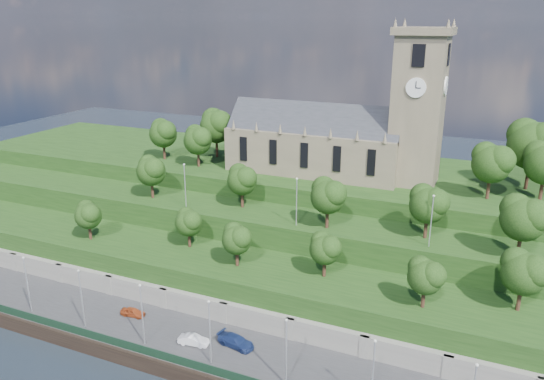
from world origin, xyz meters
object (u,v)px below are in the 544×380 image
at_px(church, 341,134).
at_px(car_left, 133,312).
at_px(car_right, 236,341).
at_px(car_middle, 194,340).

bearing_deg(church, car_left, -115.61).
height_order(church, car_right, church).
distance_m(car_left, car_right, 16.87).
bearing_deg(car_right, car_left, 97.92).
xyz_separation_m(car_left, car_middle, (11.67, -2.50, 0.06)).
height_order(car_left, car_right, car_right).
relative_size(church, car_right, 7.58).
bearing_deg(car_right, church, 7.53).
relative_size(church, car_middle, 9.51).
bearing_deg(car_left, church, -31.08).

